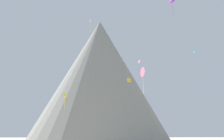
{
  "coord_description": "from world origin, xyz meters",
  "views": [
    {
      "loc": [
        -5.83,
        -36.12,
        4.16
      ],
      "look_at": [
        0.28,
        47.26,
        23.4
      ],
      "focal_mm": 43.58,
      "sensor_mm": 36.0,
      "label": 1
    }
  ],
  "objects_px": {
    "kite_rainbow_mid": "(139,65)",
    "kite_violet_high": "(172,1)",
    "kite_pink_mid": "(143,72)",
    "rock_massif": "(101,85)",
    "kite_white_high": "(90,22)",
    "kite_gold_mid": "(129,80)",
    "kite_cyan_high": "(194,52)",
    "kite_yellow_low": "(65,97)"
  },
  "relations": [
    {
      "from": "kite_rainbow_mid",
      "to": "kite_violet_high",
      "type": "height_order",
      "value": "kite_violet_high"
    },
    {
      "from": "kite_violet_high",
      "to": "kite_pink_mid",
      "type": "distance_m",
      "value": 24.07
    },
    {
      "from": "kite_pink_mid",
      "to": "rock_massif",
      "type": "bearing_deg",
      "value": -5.19
    },
    {
      "from": "rock_massif",
      "to": "kite_pink_mid",
      "type": "relative_size",
      "value": 9.93
    },
    {
      "from": "kite_pink_mid",
      "to": "kite_violet_high",
      "type": "bearing_deg",
      "value": -88.09
    },
    {
      "from": "kite_white_high",
      "to": "kite_gold_mid",
      "type": "bearing_deg",
      "value": -41.85
    },
    {
      "from": "kite_rainbow_mid",
      "to": "kite_white_high",
      "type": "bearing_deg",
      "value": 119.97
    },
    {
      "from": "kite_cyan_high",
      "to": "kite_yellow_low",
      "type": "bearing_deg",
      "value": -12.63
    },
    {
      "from": "kite_pink_mid",
      "to": "kite_gold_mid",
      "type": "distance_m",
      "value": 26.17
    },
    {
      "from": "kite_violet_high",
      "to": "rock_massif",
      "type": "bearing_deg",
      "value": -90.21
    },
    {
      "from": "rock_massif",
      "to": "kite_violet_high",
      "type": "bearing_deg",
      "value": -70.03
    },
    {
      "from": "kite_cyan_high",
      "to": "kite_gold_mid",
      "type": "xyz_separation_m",
      "value": [
        -19.96,
        11.1,
        -7.62
      ]
    },
    {
      "from": "kite_gold_mid",
      "to": "kite_pink_mid",
      "type": "bearing_deg",
      "value": 95.2
    },
    {
      "from": "kite_cyan_high",
      "to": "kite_white_high",
      "type": "xyz_separation_m",
      "value": [
        -33.79,
        -4.07,
        7.54
      ]
    },
    {
      "from": "rock_massif",
      "to": "kite_rainbow_mid",
      "type": "height_order",
      "value": "rock_massif"
    },
    {
      "from": "kite_gold_mid",
      "to": "kite_white_high",
      "type": "bearing_deg",
      "value": 52.66
    },
    {
      "from": "kite_violet_high",
      "to": "kite_pink_mid",
      "type": "relative_size",
      "value": 0.73
    },
    {
      "from": "kite_violet_high",
      "to": "kite_cyan_high",
      "type": "height_order",
      "value": "kite_violet_high"
    },
    {
      "from": "kite_yellow_low",
      "to": "kite_white_high",
      "type": "height_order",
      "value": "kite_white_high"
    },
    {
      "from": "rock_massif",
      "to": "kite_gold_mid",
      "type": "relative_size",
      "value": 50.46
    },
    {
      "from": "kite_gold_mid",
      "to": "kite_white_high",
      "type": "xyz_separation_m",
      "value": [
        -13.84,
        -15.17,
        15.16
      ]
    },
    {
      "from": "kite_pink_mid",
      "to": "kite_gold_mid",
      "type": "xyz_separation_m",
      "value": [
        -0.08,
        26.02,
        2.84
      ]
    },
    {
      "from": "rock_massif",
      "to": "kite_cyan_high",
      "type": "bearing_deg",
      "value": -53.44
    },
    {
      "from": "kite_gold_mid",
      "to": "kite_white_high",
      "type": "relative_size",
      "value": 0.23
    },
    {
      "from": "rock_massif",
      "to": "kite_rainbow_mid",
      "type": "distance_m",
      "value": 43.18
    },
    {
      "from": "rock_massif",
      "to": "kite_rainbow_mid",
      "type": "bearing_deg",
      "value": -76.28
    },
    {
      "from": "rock_massif",
      "to": "kite_gold_mid",
      "type": "bearing_deg",
      "value": -72.25
    },
    {
      "from": "kite_rainbow_mid",
      "to": "kite_gold_mid",
      "type": "xyz_separation_m",
      "value": [
        -1.33,
        14.13,
        -2.25
      ]
    },
    {
      "from": "kite_rainbow_mid",
      "to": "rock_massif",
      "type": "bearing_deg",
      "value": 39.74
    },
    {
      "from": "kite_violet_high",
      "to": "kite_gold_mid",
      "type": "height_order",
      "value": "kite_violet_high"
    },
    {
      "from": "kite_rainbow_mid",
      "to": "kite_violet_high",
      "type": "bearing_deg",
      "value": -111.48
    },
    {
      "from": "kite_violet_high",
      "to": "kite_yellow_low",
      "type": "distance_m",
      "value": 43.8
    },
    {
      "from": "kite_rainbow_mid",
      "to": "kite_pink_mid",
      "type": "relative_size",
      "value": 0.8
    },
    {
      "from": "rock_massif",
      "to": "kite_white_high",
      "type": "height_order",
      "value": "rock_massif"
    },
    {
      "from": "kite_yellow_low",
      "to": "kite_rainbow_mid",
      "type": "bearing_deg",
      "value": -147.19
    },
    {
      "from": "kite_rainbow_mid",
      "to": "kite_cyan_high",
      "type": "height_order",
      "value": "kite_cyan_high"
    },
    {
      "from": "kite_violet_high",
      "to": "kite_white_high",
      "type": "relative_size",
      "value": 0.85
    },
    {
      "from": "kite_violet_high",
      "to": "kite_pink_mid",
      "type": "xyz_separation_m",
      "value": [
        -9.55,
        -2.84,
        -21.91
      ]
    },
    {
      "from": "rock_massif",
      "to": "kite_pink_mid",
      "type": "bearing_deg",
      "value": -80.53
    },
    {
      "from": "kite_rainbow_mid",
      "to": "kite_cyan_high",
      "type": "distance_m",
      "value": 19.62
    },
    {
      "from": "kite_cyan_high",
      "to": "kite_white_high",
      "type": "relative_size",
      "value": 0.13
    },
    {
      "from": "kite_rainbow_mid",
      "to": "kite_cyan_high",
      "type": "xyz_separation_m",
      "value": [
        18.62,
        3.03,
        5.38
      ]
    }
  ]
}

